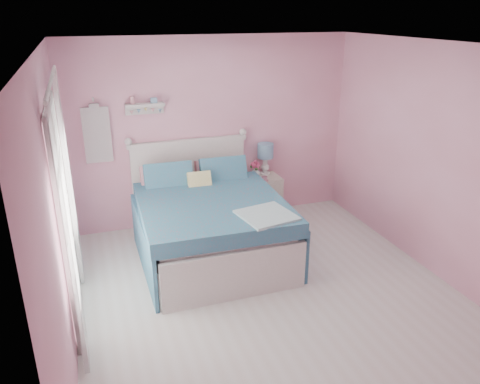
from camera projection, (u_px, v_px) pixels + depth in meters
floor at (272, 298)px, 5.03m from camera, size 4.50×4.50×0.00m
room_shell at (276, 157)px, 4.45m from camera, size 4.50×4.50×4.50m
bed at (209, 224)px, 5.81m from camera, size 1.73×2.16×1.24m
nightstand at (264, 197)px, 6.90m from camera, size 0.44×0.44×0.63m
table_lamp at (265, 153)px, 6.78m from camera, size 0.23×0.23×0.46m
vase at (255, 172)px, 6.72m from camera, size 0.20×0.20×0.16m
teacup at (264, 179)px, 6.60m from camera, size 0.10×0.10×0.07m
roses at (255, 165)px, 6.68m from camera, size 0.14×0.11×0.12m
wall_shelf at (144, 106)px, 6.05m from camera, size 0.50×0.15×0.25m
hanging_dress at (97, 135)px, 5.97m from camera, size 0.34×0.03×0.72m
french_door at (65, 217)px, 4.40m from camera, size 0.04×1.32×2.16m
curtain_near at (69, 241)px, 3.72m from camera, size 0.04×0.40×2.32m
curtain_far at (69, 181)px, 5.03m from camera, size 0.04×0.40×2.32m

